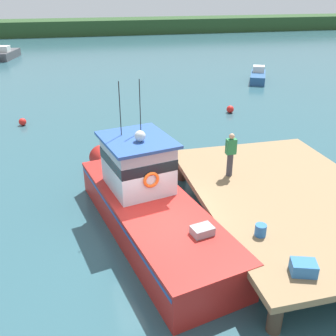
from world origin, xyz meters
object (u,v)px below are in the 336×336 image
Objects in this scene: moored_boat_far_right at (258,76)px; bait_bucket at (261,230)px; main_fishing_boat at (146,200)px; mooring_buoy_channel_marker at (23,122)px; deckhand_by_the_boat at (231,154)px; moored_boat_near_channel at (6,55)px; crate_stack_near_edge at (303,268)px; mooring_buoy_inshore at (230,109)px.

bait_bucket is at bearing -115.82° from moored_boat_far_right.
main_fishing_boat reaches higher than moored_boat_far_right.
deckhand_by_the_boat is at bearing -53.45° from mooring_buoy_channel_marker.
bait_bucket is 41.56m from moored_boat_near_channel.
deckhand_by_the_boat is 0.35× the size of moored_boat_far_right.
bait_bucket is 17.08m from mooring_buoy_channel_marker.
bait_bucket is at bearing -62.48° from mooring_buoy_channel_marker.
crate_stack_near_edge is (2.99, -4.67, 0.36)m from main_fishing_boat.
crate_stack_near_edge is 26.82m from moored_boat_far_right.
crate_stack_near_edge reaches higher than moored_boat_near_channel.
bait_bucket is at bearing 100.28° from crate_stack_near_edge.
mooring_buoy_channel_marker is at bearing -157.72° from moored_boat_far_right.
main_fishing_boat is 3.49m from deckhand_by_the_boat.
deckhand_by_the_boat is at bearing 87.17° from crate_stack_near_edge.
main_fishing_boat is at bearing -75.85° from moored_boat_near_channel.
main_fishing_boat reaches higher than mooring_buoy_channel_marker.
main_fishing_boat is at bearing 122.59° from crate_stack_near_edge.
bait_bucket reaches higher than moored_boat_near_channel.
bait_bucket is 3.83m from deckhand_by_the_boat.
mooring_buoy_inshore is at bearing -125.67° from moored_boat_far_right.
main_fishing_boat is at bearing -66.80° from mooring_buoy_channel_marker.
main_fishing_boat is at bearing -167.42° from deckhand_by_the_boat.
deckhand_by_the_boat is 11.86m from mooring_buoy_inshore.
moored_boat_near_channel is at bearing 124.01° from mooring_buoy_inshore.
deckhand_by_the_boat is 38.21m from moored_boat_near_channel.
moored_boat_near_channel is at bearing 106.47° from crate_stack_near_edge.
main_fishing_boat is 22.81× the size of mooring_buoy_channel_marker.
main_fishing_boat is 37.95m from moored_boat_near_channel.
bait_bucket is 0.71× the size of mooring_buoy_inshore.
bait_bucket reaches higher than moored_boat_far_right.
main_fishing_boat is at bearing 131.85° from bait_bucket.
bait_bucket is at bearing -98.72° from deckhand_by_the_boat.
moored_boat_far_right is at bearing 64.18° from bait_bucket.
main_fishing_boat is 20.83× the size of mooring_buoy_inshore.
crate_stack_near_edge is 16.94m from mooring_buoy_inshore.
main_fishing_boat reaches higher than moored_boat_near_channel.
deckhand_by_the_boat reaches higher than moored_boat_near_channel.
bait_bucket is 25.42m from moored_boat_far_right.
moored_boat_near_channel is (-9.27, 36.80, -0.49)m from main_fishing_boat.
moored_boat_near_channel reaches higher than mooring_buoy_inshore.
bait_bucket reaches higher than crate_stack_near_edge.
main_fishing_boat is 13.94m from mooring_buoy_inshore.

